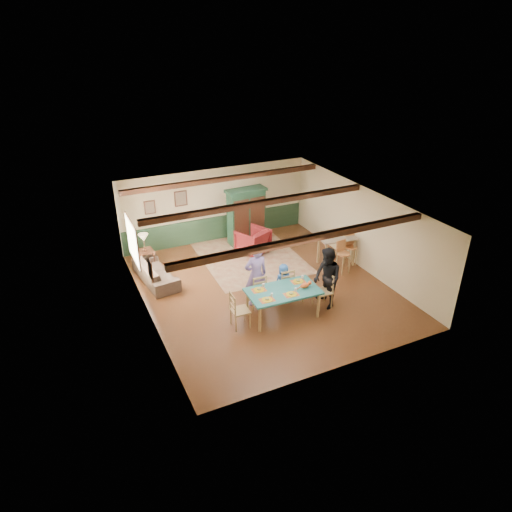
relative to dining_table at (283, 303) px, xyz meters
name	(u,v)px	position (x,y,z in m)	size (l,w,h in m)	color
floor	(264,288)	(0.20, 1.56, -0.41)	(8.00, 8.00, 0.00)	#4D2815
wall_back	(216,205)	(0.20, 5.56, 0.94)	(7.00, 0.02, 2.70)	beige
wall_left	(145,273)	(-3.30, 1.56, 0.94)	(0.02, 8.00, 2.70)	beige
wall_right	(362,228)	(3.70, 1.56, 0.94)	(0.02, 8.00, 2.70)	beige
ceiling	(265,205)	(0.20, 1.56, 2.29)	(7.00, 8.00, 0.02)	white
wainscot_back	(217,228)	(0.20, 5.54, 0.04)	(6.95, 0.03, 0.90)	#203B26
ceiling_beam_front	(307,239)	(0.20, -0.74, 2.20)	(6.95, 0.16, 0.16)	black
ceiling_beam_mid	(259,203)	(0.20, 1.96, 2.20)	(6.95, 0.16, 0.16)	black
ceiling_beam_back	(225,179)	(0.20, 4.56, 2.20)	(6.95, 0.16, 0.16)	black
window_left	(132,241)	(-3.27, 3.26, 1.14)	(0.06, 1.60, 1.30)	white
picture_left_wall	(150,269)	(-3.27, 0.96, 1.34)	(0.04, 0.42, 0.52)	gray
picture_back_a	(181,199)	(-1.10, 5.53, 1.39)	(0.45, 0.04, 0.55)	gray
picture_back_b	(150,207)	(-2.20, 5.53, 1.24)	(0.38, 0.04, 0.48)	gray
dining_table	(283,303)	(0.00, 0.00, 0.00)	(1.94, 1.08, 0.81)	#206766
dining_chair_far_left	(257,289)	(-0.40, 0.80, 0.11)	(0.45, 0.48, 1.03)	#9F7E4F
dining_chair_far_right	(285,284)	(0.46, 0.76, 0.11)	(0.45, 0.48, 1.03)	#9F7E4F
dining_chair_end_left	(240,310)	(-1.24, 0.05, 0.11)	(0.45, 0.48, 1.03)	#9F7E4F
dining_chair_end_right	(323,291)	(1.24, -0.05, 0.11)	(0.45, 0.48, 1.03)	#9F7E4F
person_man	(256,275)	(-0.39, 0.88, 0.53)	(0.68, 0.45, 1.86)	#745FA4
person_woman	(327,278)	(1.35, -0.06, 0.49)	(0.87, 0.67, 1.78)	black
person_child	(283,281)	(0.47, 0.84, 0.14)	(0.53, 0.35, 1.09)	#27559D
cat	(305,285)	(0.59, -0.13, 0.50)	(0.39, 0.15, 0.19)	orange
place_setting_near_left	(267,298)	(-0.61, -0.24, 0.46)	(0.43, 0.32, 0.11)	gold
place_setting_near_center	(291,293)	(0.10, -0.27, 0.46)	(0.43, 0.32, 0.11)	gold
place_setting_far_left	(259,288)	(-0.58, 0.30, 0.46)	(0.43, 0.32, 0.11)	gold
place_setting_far_right	(298,280)	(0.61, 0.24, 0.46)	(0.43, 0.32, 0.11)	gold
area_rug	(250,258)	(0.67, 3.58, -0.40)	(3.21, 3.82, 0.01)	#C1B58C
armoire	(246,216)	(1.06, 4.80, 0.62)	(1.46, 0.58, 2.06)	black
armchair	(253,241)	(0.91, 3.92, 0.04)	(0.95, 0.98, 0.89)	#480E14
sofa	(156,272)	(-2.67, 3.39, -0.10)	(2.12, 0.83, 0.62)	#413229
end_table	(146,259)	(-2.73, 4.39, -0.09)	(0.52, 0.52, 0.63)	black
table_lamp	(144,242)	(-2.73, 4.39, 0.52)	(0.32, 0.32, 0.58)	#D9BA8C
counter_table	(336,251)	(3.06, 1.96, 0.09)	(1.19, 0.70, 0.99)	#C7B39A
bar_stool_left	(344,257)	(2.93, 1.36, 0.14)	(0.39, 0.43, 1.09)	#CB844F
bar_stool_right	(351,251)	(3.47, 1.72, 0.11)	(0.37, 0.40, 1.04)	#CB844F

